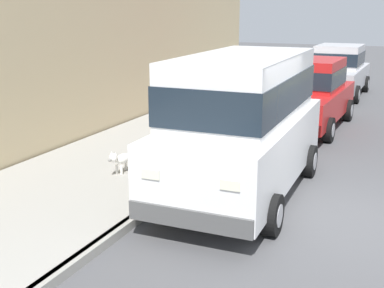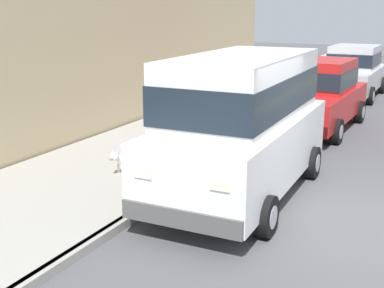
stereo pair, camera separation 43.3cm
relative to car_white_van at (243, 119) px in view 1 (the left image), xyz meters
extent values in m
plane|color=#4C4C4F|center=(2.10, -0.53, -1.39)|extent=(80.00, 80.00, 0.00)
cube|color=gray|center=(-1.10, -0.53, -1.32)|extent=(0.16, 64.00, 0.14)
cube|color=#99968E|center=(-2.90, -0.53, -1.32)|extent=(3.60, 64.00, 0.14)
cube|color=white|center=(0.00, 0.00, -0.52)|extent=(1.99, 4.83, 1.10)
cube|color=white|center=(0.00, 0.00, 0.58)|extent=(1.74, 3.83, 1.10)
cube|color=#19232D|center=(0.00, 0.00, 0.49)|extent=(1.78, 3.87, 0.61)
cube|color=#505050|center=(0.04, -2.35, -0.93)|extent=(1.87, 0.23, 0.28)
cube|color=#505050|center=(-0.04, 2.35, -0.93)|extent=(1.87, 0.23, 0.28)
cylinder|color=black|center=(0.98, -1.47, -1.07)|extent=(0.23, 0.64, 0.64)
cylinder|color=#9E9EA3|center=(0.98, -1.47, -1.07)|extent=(0.25, 0.36, 0.35)
cylinder|color=black|center=(-0.92, -1.50, -1.07)|extent=(0.23, 0.64, 0.64)
cylinder|color=#9E9EA3|center=(-0.92, -1.50, -1.07)|extent=(0.25, 0.36, 0.35)
cylinder|color=black|center=(0.92, 1.51, -1.07)|extent=(0.23, 0.64, 0.64)
cylinder|color=#9E9EA3|center=(0.92, 1.51, -1.07)|extent=(0.25, 0.36, 0.35)
cylinder|color=black|center=(-0.98, 1.47, -1.07)|extent=(0.23, 0.64, 0.64)
cylinder|color=#9E9EA3|center=(-0.98, 1.47, -1.07)|extent=(0.25, 0.36, 0.35)
cube|color=#EAEACC|center=(0.63, -2.37, -0.36)|extent=(0.28, 0.09, 0.14)
cube|color=#EAEACC|center=(-0.55, -2.39, -0.36)|extent=(0.28, 0.09, 0.14)
cube|color=red|center=(-0.02, 5.79, -0.69)|extent=(1.97, 4.56, 0.76)
cube|color=red|center=(-0.01, 5.89, 0.11)|extent=(1.66, 2.16, 0.84)
cube|color=#19232D|center=(-0.01, 5.89, 0.04)|extent=(1.70, 2.20, 0.46)
cube|color=#400A0A|center=(-0.10, 3.59, -0.93)|extent=(1.77, 0.27, 0.28)
cube|color=#400A0A|center=(0.06, 7.99, -0.93)|extent=(1.77, 0.27, 0.28)
cylinder|color=black|center=(0.83, 4.36, -1.07)|extent=(0.24, 0.65, 0.64)
cylinder|color=#9E9EA3|center=(0.83, 4.36, -1.07)|extent=(0.25, 0.36, 0.35)
cylinder|color=black|center=(-0.97, 4.43, -1.07)|extent=(0.24, 0.65, 0.64)
cylinder|color=#9E9EA3|center=(-0.97, 4.43, -1.07)|extent=(0.25, 0.36, 0.35)
cylinder|color=black|center=(0.93, 7.15, -1.07)|extent=(0.24, 0.65, 0.64)
cylinder|color=#9E9EA3|center=(0.93, 7.15, -1.07)|extent=(0.25, 0.36, 0.35)
cylinder|color=black|center=(-0.87, 7.21, -1.07)|extent=(0.24, 0.65, 0.64)
cylinder|color=#9E9EA3|center=(-0.87, 7.21, -1.07)|extent=(0.25, 0.36, 0.35)
cube|color=#EAEACC|center=(0.46, 3.54, -0.58)|extent=(0.28, 0.09, 0.14)
cube|color=#EAEACC|center=(-0.66, 3.58, -0.58)|extent=(0.28, 0.09, 0.14)
cube|color=#BCBCC1|center=(-0.07, 11.62, -0.69)|extent=(1.88, 4.53, 0.76)
cube|color=#BCBCC1|center=(-0.07, 11.72, 0.11)|extent=(1.62, 2.13, 0.84)
cube|color=#19232D|center=(-0.07, 11.72, 0.04)|extent=(1.66, 2.17, 0.46)
cube|color=#424243|center=(-0.11, 9.42, -0.93)|extent=(1.77, 0.23, 0.28)
cube|color=#424243|center=(-0.03, 13.82, -0.93)|extent=(1.77, 0.23, 0.28)
cylinder|color=black|center=(0.80, 10.21, -1.07)|extent=(0.23, 0.64, 0.64)
cylinder|color=#9E9EA3|center=(0.80, 10.21, -1.07)|extent=(0.25, 0.36, 0.35)
cylinder|color=black|center=(-1.00, 10.24, -1.07)|extent=(0.23, 0.64, 0.64)
cylinder|color=#9E9EA3|center=(-1.00, 10.24, -1.07)|extent=(0.25, 0.36, 0.35)
cylinder|color=black|center=(0.85, 13.00, -1.07)|extent=(0.23, 0.64, 0.64)
cylinder|color=#9E9EA3|center=(0.85, 13.00, -1.07)|extent=(0.25, 0.36, 0.35)
cylinder|color=black|center=(-0.95, 13.03, -1.07)|extent=(0.23, 0.64, 0.64)
cylinder|color=#9E9EA3|center=(-0.95, 13.03, -1.07)|extent=(0.25, 0.36, 0.35)
cube|color=#EAEACC|center=(0.45, 9.38, -0.58)|extent=(0.28, 0.08, 0.14)
cube|color=#EAEACC|center=(-0.67, 9.40, -0.58)|extent=(0.28, 0.08, 0.14)
ellipsoid|color=white|center=(-2.39, -0.18, -0.97)|extent=(0.26, 0.47, 0.20)
cylinder|color=white|center=(-2.35, -0.32, -1.16)|extent=(0.05, 0.05, 0.18)
cylinder|color=white|center=(-2.47, -0.30, -1.16)|extent=(0.05, 0.05, 0.18)
cylinder|color=white|center=(-2.31, -0.05, -1.16)|extent=(0.05, 0.05, 0.18)
cylinder|color=white|center=(-2.43, -0.03, -1.16)|extent=(0.05, 0.05, 0.18)
sphere|color=white|center=(-2.43, -0.46, -0.88)|extent=(0.17, 0.17, 0.17)
ellipsoid|color=gray|center=(-2.44, -0.55, -0.90)|extent=(0.09, 0.12, 0.06)
cone|color=white|center=(-2.38, -0.46, -0.80)|extent=(0.06, 0.06, 0.07)
cone|color=white|center=(-2.48, -0.45, -0.80)|extent=(0.06, 0.06, 0.07)
cylinder|color=white|center=(-2.35, 0.08, -0.91)|extent=(0.05, 0.12, 0.13)
cube|color=tan|center=(-5.00, 3.60, 1.17)|extent=(0.50, 20.00, 5.13)
camera|label=1|loc=(2.73, -8.33, 1.90)|focal=47.40mm
camera|label=2|loc=(3.12, -8.14, 1.90)|focal=47.40mm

